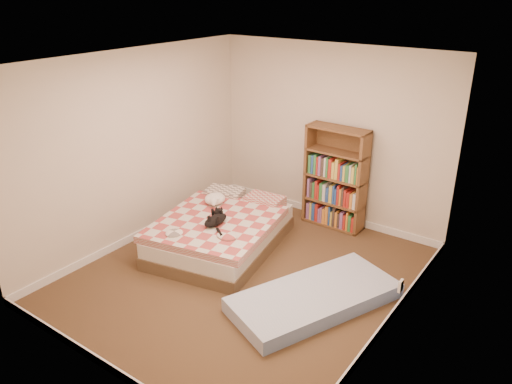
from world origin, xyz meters
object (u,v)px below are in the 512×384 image
Objects in this scene: bed at (223,231)px; white_dog at (215,199)px; bookshelf at (335,190)px; floor_mattress at (315,298)px; black_cat at (217,219)px.

white_dog is at bearing 133.20° from bed.
bookshelf is 0.79× the size of floor_mattress.
black_cat is 1.89× the size of white_dog.
bookshelf reaches higher than black_cat.
bed reaches higher than floor_mattress.
white_dog is (-1.92, 0.64, 0.44)m from floor_mattress.
bookshelf is 4.30× the size of white_dog.
floor_mattress is 2.07m from white_dog.
black_cat is at bearing -113.73° from bookshelf.
bookshelf is 2.04m from floor_mattress.
bookshelf is 1.83m from black_cat.
black_cat is (-1.51, 0.20, 0.43)m from floor_mattress.
white_dog is at bearing 103.89° from black_cat.
floor_mattress is at bearing -26.07° from bed.
floor_mattress is at bearing -36.20° from black_cat.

